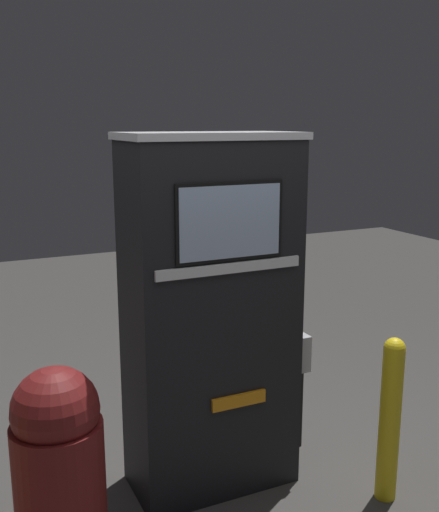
% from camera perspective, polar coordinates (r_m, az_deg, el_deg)
% --- Properties ---
extents(ground_plane, '(14.00, 14.00, 0.00)m').
position_cam_1_polar(ground_plane, '(3.75, 0.87, -22.29)').
color(ground_plane, '#423F3D').
extents(gas_pump, '(1.06, 0.53, 2.10)m').
position_cam_1_polar(gas_pump, '(3.48, -0.82, -5.73)').
color(gas_pump, black).
rests_on(gas_pump, ground_plane).
extents(safety_bollard, '(0.12, 0.12, 0.98)m').
position_cam_1_polar(safety_bollard, '(3.65, 15.94, -14.44)').
color(safety_bollard, yellow).
rests_on(safety_bollard, ground_plane).
extents(trash_bin, '(0.45, 0.45, 1.02)m').
position_cam_1_polar(trash_bin, '(3.18, -15.05, -18.65)').
color(trash_bin, maroon).
rests_on(trash_bin, ground_plane).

